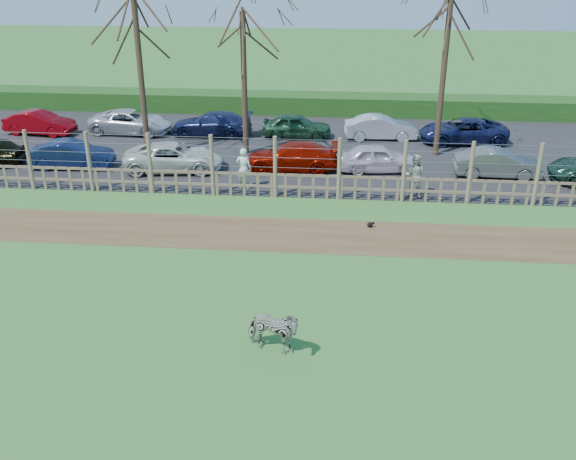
# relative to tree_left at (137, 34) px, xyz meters

# --- Properties ---
(ground) EXTENTS (120.00, 120.00, 0.00)m
(ground) POSITION_rel_tree_left_xyz_m (6.50, -12.50, -5.62)
(ground) COLOR #4F9C41
(ground) RESTS_ON ground
(dirt_strip) EXTENTS (34.00, 2.80, 0.01)m
(dirt_strip) POSITION_rel_tree_left_xyz_m (6.50, -8.00, -5.61)
(dirt_strip) COLOR brown
(dirt_strip) RESTS_ON ground
(asphalt) EXTENTS (44.00, 13.00, 0.04)m
(asphalt) POSITION_rel_tree_left_xyz_m (6.50, 2.00, -5.60)
(asphalt) COLOR #232326
(asphalt) RESTS_ON ground
(hedge) EXTENTS (46.00, 2.00, 1.10)m
(hedge) POSITION_rel_tree_left_xyz_m (6.50, 9.00, -5.07)
(hedge) COLOR #1E4716
(hedge) RESTS_ON ground
(fence) EXTENTS (30.16, 0.16, 2.50)m
(fence) POSITION_rel_tree_left_xyz_m (6.50, -4.50, -4.81)
(fence) COLOR brown
(fence) RESTS_ON ground
(tree_left) EXTENTS (4.80, 4.80, 7.88)m
(tree_left) POSITION_rel_tree_left_xyz_m (0.00, 0.00, 0.00)
(tree_left) COLOR #3D2B1E
(tree_left) RESTS_ON ground
(tree_mid) EXTENTS (4.80, 4.80, 6.83)m
(tree_mid) POSITION_rel_tree_left_xyz_m (4.50, 1.00, -0.75)
(tree_mid) COLOR #3D2B1E
(tree_mid) RESTS_ON ground
(tree_right) EXTENTS (4.80, 4.80, 7.35)m
(tree_right) POSITION_rel_tree_left_xyz_m (13.50, 1.50, -0.37)
(tree_right) COLOR #3D2B1E
(tree_right) RESTS_ON ground
(zebra) EXTENTS (1.59, 1.05, 1.24)m
(zebra) POSITION_rel_tree_left_xyz_m (7.57, -14.95, -5.00)
(zebra) COLOR gray
(zebra) RESTS_ON ground
(visitor_a) EXTENTS (0.67, 0.47, 1.72)m
(visitor_a) POSITION_rel_tree_left_xyz_m (5.14, -3.76, -4.71)
(visitor_a) COLOR silver
(visitor_a) RESTS_ON asphalt
(visitor_b) EXTENTS (0.98, 0.85, 1.72)m
(visitor_b) POSITION_rel_tree_left_xyz_m (11.96, -3.99, -4.71)
(visitor_b) COLOR beige
(visitor_b) RESTS_ON asphalt
(crow) EXTENTS (0.27, 0.20, 0.22)m
(crow) POSITION_rel_tree_left_xyz_m (10.19, -7.11, -5.51)
(crow) COLOR black
(crow) RESTS_ON ground
(car_1) EXTENTS (3.72, 1.52, 1.20)m
(car_1) POSITION_rel_tree_left_xyz_m (-2.91, -1.83, -4.98)
(car_1) COLOR #121E49
(car_1) RESTS_ON asphalt
(car_2) EXTENTS (4.52, 2.49, 1.20)m
(car_2) POSITION_rel_tree_left_xyz_m (1.72, -1.78, -4.98)
(car_2) COLOR white
(car_2) RESTS_ON asphalt
(car_3) EXTENTS (4.20, 1.85, 1.20)m
(car_3) POSITION_rel_tree_left_xyz_m (6.86, -1.23, -4.98)
(car_3) COLOR #980E02
(car_3) RESTS_ON asphalt
(car_4) EXTENTS (3.67, 1.84, 1.20)m
(car_4) POSITION_rel_tree_left_xyz_m (10.66, -1.11, -4.98)
(car_4) COLOR silver
(car_4) RESTS_ON asphalt
(car_5) EXTENTS (3.68, 1.37, 1.20)m
(car_5) POSITION_rel_tree_left_xyz_m (15.73, -1.37, -4.98)
(car_5) COLOR slate
(car_5) RESTS_ON asphalt
(car_7) EXTENTS (3.76, 1.68, 1.20)m
(car_7) POSITION_rel_tree_left_xyz_m (-6.69, 3.20, -4.98)
(car_7) COLOR maroon
(car_7) RESTS_ON asphalt
(car_8) EXTENTS (4.44, 2.28, 1.20)m
(car_8) POSITION_rel_tree_left_xyz_m (-2.00, 3.86, -4.98)
(car_8) COLOR silver
(car_8) RESTS_ON asphalt
(car_9) EXTENTS (4.19, 1.81, 1.20)m
(car_9) POSITION_rel_tree_left_xyz_m (2.29, 3.83, -4.98)
(car_9) COLOR #19214A
(car_9) RESTS_ON asphalt
(car_10) EXTENTS (3.53, 1.43, 1.20)m
(car_10) POSITION_rel_tree_left_xyz_m (6.70, 3.80, -4.98)
(car_10) COLOR #234F30
(car_10) RESTS_ON asphalt
(car_11) EXTENTS (3.72, 1.53, 1.20)m
(car_11) POSITION_rel_tree_left_xyz_m (10.98, 3.87, -4.98)
(car_11) COLOR silver
(car_11) RESTS_ON asphalt
(car_12) EXTENTS (4.48, 2.38, 1.20)m
(car_12) POSITION_rel_tree_left_xyz_m (15.05, 3.63, -4.98)
(car_12) COLOR #191F4A
(car_12) RESTS_ON asphalt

